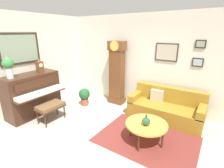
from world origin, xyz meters
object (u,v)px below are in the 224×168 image
Objects in this scene: potted_plant at (84,96)px; coffee_table at (146,125)px; piano at (33,94)px; flower_vase at (8,66)px; green_jug at (146,121)px; couch at (166,108)px; piano_bench at (51,107)px; grandfather_clock at (117,75)px; mantel_clock at (40,66)px.

coffee_table is at bearing -16.03° from potted_plant.
piano reaches higher than potted_plant.
piano is 2.48× the size of flower_vase.
green_jug is (3.19, 0.48, -0.06)m from piano.
potted_plant is at bearing -166.89° from couch.
piano_bench is 2.50m from coffee_table.
piano_bench is 1.21× the size of flower_vase.
piano_bench is at bearing -92.32° from potted_plant.
coffee_table is 1.57× the size of potted_plant.
grandfather_clock is (0.80, 1.98, 0.56)m from piano_bench.
green_jug is at bearing 10.91° from piano_bench.
green_jug reaches higher than potted_plant.
piano_bench is 1.25× the size of potted_plant.
piano reaches higher than coffee_table.
flower_vase is at bearing -114.15° from potted_plant.
grandfather_clock reaches higher than flower_vase.
mantel_clock is at bearing -132.57° from grandfather_clock.
piano_bench is at bearing -169.09° from green_jug.
flower_vase is (-3.22, -2.31, 1.19)m from couch.
potted_plant is (0.78, 1.74, -1.18)m from flower_vase.
flower_vase is at bearing -145.17° from piano_bench.
grandfather_clock is 2.25m from coffee_table.
piano is 3.71m from couch.
grandfather_clock reaches higher than couch.
piano_bench is 0.80× the size of coffee_table.
coffee_table is (-0.05, -1.26, 0.11)m from couch.
piano_bench is at bearing -144.09° from couch.
couch is (2.49, 1.80, -0.09)m from piano_bench.
piano_bench is 0.34× the size of grandfather_clock.
grandfather_clock reaches higher than piano_bench.
coffee_table is at bearing 18.39° from flower_vase.
grandfather_clock reaches higher than green_jug.
couch is (1.69, -0.18, -0.65)m from grandfather_clock.
piano_bench is 2.21m from grandfather_clock.
piano_bench is 0.37× the size of couch.
piano_bench is at bearing 34.83° from flower_vase.
couch reaches higher than green_jug.
couch is (3.22, 1.81, -0.29)m from piano.
potted_plant is at bearing 87.68° from piano_bench.
green_jug reaches higher than coffee_table.
coffee_table is (2.44, 0.55, 0.01)m from piano_bench.
piano is 0.76× the size of couch.
grandfather_clock is 8.46× the size of green_jug.
couch is 4.14m from flower_vase.
potted_plant is (0.78, 0.92, -1.04)m from mantel_clock.
potted_plant reaches higher than piano_bench.
piano is at bearing -122.21° from potted_plant.
flower_vase is at bearing -90.03° from mantel_clock.
couch is 5.00× the size of mantel_clock.
flower_vase reaches higher than piano_bench.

